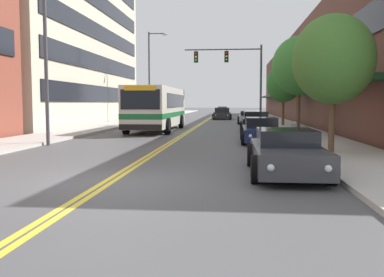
% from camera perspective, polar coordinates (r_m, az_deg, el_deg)
% --- Properties ---
extents(ground_plane, '(240.00, 240.00, 0.00)m').
position_cam_1_polar(ground_plane, '(47.12, 1.97, 2.46)').
color(ground_plane, '#4C4C4F').
extents(sidewalk_left, '(3.15, 106.00, 0.13)m').
position_cam_1_polar(sidewalk_left, '(48.09, -6.48, 2.56)').
color(sidewalk_left, '#B2ADA5').
rests_on(sidewalk_left, ground_plane).
extents(sidewalk_right, '(3.15, 106.00, 0.13)m').
position_cam_1_polar(sidewalk_right, '(47.19, 10.59, 2.47)').
color(sidewalk_right, '#B2ADA5').
rests_on(sidewalk_right, ground_plane).
extents(centre_line, '(0.34, 106.00, 0.01)m').
position_cam_1_polar(centre_line, '(47.12, 1.97, 2.46)').
color(centre_line, yellow).
rests_on(centre_line, ground_plane).
extents(storefront_row_right, '(9.10, 68.00, 8.91)m').
position_cam_1_polar(storefront_row_right, '(48.08, 17.64, 7.59)').
color(storefront_row_right, brown).
rests_on(storefront_row_right, ground_plane).
extents(city_bus, '(2.86, 10.88, 2.92)m').
position_cam_1_polar(city_bus, '(29.69, -4.62, 4.28)').
color(city_bus, silver).
rests_on(city_bus, ground_plane).
extents(car_beige_parked_left_near, '(2.16, 4.34, 1.34)m').
position_cam_1_polar(car_beige_parked_left_near, '(40.22, -4.97, 2.95)').
color(car_beige_parked_left_near, '#BCAD89').
rests_on(car_beige_parked_left_near, ground_plane).
extents(car_dark_grey_parked_right_foreground, '(1.99, 4.64, 1.20)m').
position_cam_1_polar(car_dark_grey_parked_right_foreground, '(11.69, 12.47, -1.87)').
color(car_dark_grey_parked_right_foreground, '#38383D').
rests_on(car_dark_grey_parked_right_foreground, ground_plane).
extents(car_navy_parked_right_mid, '(1.97, 4.90, 1.20)m').
position_cam_1_polar(car_navy_parked_right_mid, '(20.98, 9.19, 1.05)').
color(car_navy_parked_right_mid, '#19234C').
rests_on(car_navy_parked_right_mid, ground_plane).
extents(car_black_parked_right_far, '(2.02, 4.72, 1.33)m').
position_cam_1_polar(car_black_parked_right_far, '(28.56, 8.49, 2.16)').
color(car_black_parked_right_far, black).
rests_on(car_black_parked_right_far, ground_plane).
extents(car_silver_parked_right_end, '(2.05, 4.92, 1.16)m').
position_cam_1_polar(car_silver_parked_right_end, '(39.48, 7.60, 2.78)').
color(car_silver_parked_right_end, '#B7B7BC').
rests_on(car_silver_parked_right_end, ground_plane).
extents(car_charcoal_moving_lead, '(2.19, 4.56, 1.34)m').
position_cam_1_polar(car_charcoal_moving_lead, '(50.13, 4.05, 3.29)').
color(car_charcoal_moving_lead, '#232328').
rests_on(car_charcoal_moving_lead, ground_plane).
extents(car_slate_blue_moving_second, '(1.99, 4.31, 1.29)m').
position_cam_1_polar(car_slate_blue_moving_second, '(69.73, 4.09, 3.71)').
color(car_slate_blue_moving_second, '#475675').
rests_on(car_slate_blue_moving_second, ground_plane).
extents(traffic_signal_mast, '(6.46, 0.38, 6.69)m').
position_cam_1_polar(traffic_signal_mast, '(36.27, 5.74, 9.30)').
color(traffic_signal_mast, '#47474C').
rests_on(traffic_signal_mast, ground_plane).
extents(street_lamp_left_near, '(2.71, 0.28, 7.30)m').
position_cam_1_polar(street_lamp_left_near, '(20.16, -17.85, 11.75)').
color(street_lamp_left_near, '#47474C').
rests_on(street_lamp_left_near, ground_plane).
extents(street_lamp_left_far, '(1.92, 0.28, 8.75)m').
position_cam_1_polar(street_lamp_left_far, '(42.42, -5.44, 9.07)').
color(street_lamp_left_far, '#47474C').
rests_on(street_lamp_left_far, ground_plane).
extents(street_tree_right_near, '(2.92, 2.92, 4.93)m').
position_cam_1_polar(street_tree_right_near, '(16.35, 18.33, 9.96)').
color(street_tree_right_near, brown).
rests_on(street_tree_right_near, sidewalk_right).
extents(street_tree_right_mid, '(3.10, 3.10, 5.61)m').
position_cam_1_polar(street_tree_right_mid, '(25.73, 14.09, 9.36)').
color(street_tree_right_mid, brown).
rests_on(street_tree_right_mid, sidewalk_right).
extents(street_tree_right_far, '(2.70, 2.70, 4.79)m').
position_cam_1_polar(street_tree_right_far, '(34.92, 12.11, 7.18)').
color(street_tree_right_far, brown).
rests_on(street_tree_right_far, sidewalk_right).
extents(fire_hydrant, '(0.32, 0.24, 0.87)m').
position_cam_1_polar(fire_hydrant, '(21.49, 13.48, 1.07)').
color(fire_hydrant, '#B7B7BC').
rests_on(fire_hydrant, sidewalk_right).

